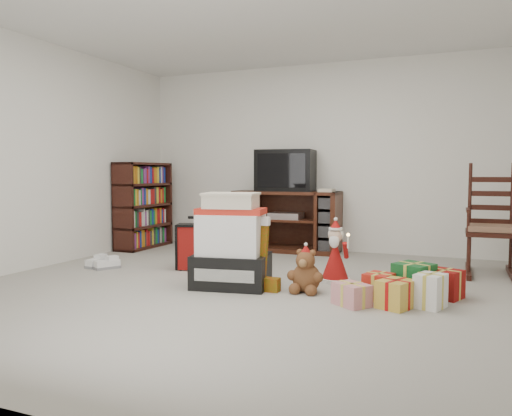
{
  "coord_description": "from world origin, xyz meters",
  "views": [
    {
      "loc": [
        1.8,
        -4.06,
        1.05
      ],
      "look_at": [
        -0.13,
        0.6,
        0.69
      ],
      "focal_mm": 35.0,
      "sensor_mm": 36.0,
      "label": 1
    }
  ],
  "objects": [
    {
      "name": "crt_television",
      "position": [
        -0.37,
        2.24,
        1.08
      ],
      "size": [
        0.79,
        0.61,
        0.55
      ],
      "rotation": [
        0.0,
        0.0,
        0.1
      ],
      "color": "black",
      "rests_on": "tv_stand"
    },
    {
      "name": "red_suitcase",
      "position": [
        -0.85,
        0.64,
        0.25
      ],
      "size": [
        0.42,
        0.31,
        0.58
      ],
      "rotation": [
        0.0,
        0.0,
        0.32
      ],
      "color": "maroon",
      "rests_on": "floor"
    },
    {
      "name": "room",
      "position": [
        0.0,
        0.0,
        1.25
      ],
      "size": [
        5.01,
        5.01,
        2.51
      ],
      "color": "#A9A59B",
      "rests_on": "ground"
    },
    {
      "name": "teddy_bear",
      "position": [
        0.56,
        0.1,
        0.17
      ],
      "size": [
        0.25,
        0.22,
        0.37
      ],
      "color": "brown",
      "rests_on": "floor"
    },
    {
      "name": "rocking_chair",
      "position": [
        2.09,
        1.58,
        0.41
      ],
      "size": [
        0.49,
        0.8,
        1.2
      ],
      "rotation": [
        0.0,
        0.0,
        0.01
      ],
      "color": "#37150F",
      "rests_on": "floor"
    },
    {
      "name": "bookshelf",
      "position": [
        -2.31,
        1.76,
        0.57
      ],
      "size": [
        0.32,
        0.97,
        1.19
      ],
      "color": "#37150F",
      "rests_on": "floor"
    },
    {
      "name": "gift_pile",
      "position": [
        -0.14,
        0.04,
        0.37
      ],
      "size": [
        0.75,
        0.6,
        0.85
      ],
      "rotation": [
        0.0,
        0.0,
        0.17
      ],
      "color": "black",
      "rests_on": "floor"
    },
    {
      "name": "santa_figurine",
      "position": [
        0.7,
        0.6,
        0.23
      ],
      "size": [
        0.3,
        0.28,
        0.61
      ],
      "color": "#9C1210",
      "rests_on": "floor"
    },
    {
      "name": "gift_cluster",
      "position": [
        1.38,
        0.06,
        0.12
      ],
      "size": [
        0.71,
        1.0,
        0.24
      ],
      "color": "red",
      "rests_on": "floor"
    },
    {
      "name": "stocking",
      "position": [
        0.09,
        0.05,
        0.33
      ],
      "size": [
        0.31,
        0.13,
        0.66
      ],
      "primitive_type": null,
      "rotation": [
        0.0,
        0.0,
        0.01
      ],
      "color": "#0F6C0C",
      "rests_on": "floor"
    },
    {
      "name": "tv_stand",
      "position": [
        -0.35,
        2.22,
        0.4
      ],
      "size": [
        1.42,
        0.54,
        0.8
      ],
      "rotation": [
        0.0,
        0.0,
        0.03
      ],
      "color": "#472214",
      "rests_on": "floor"
    },
    {
      "name": "sneaker_pair",
      "position": [
        -1.84,
        0.31,
        0.05
      ],
      "size": [
        0.36,
        0.29,
        0.1
      ],
      "rotation": [
        0.0,
        0.0,
        -0.23
      ],
      "color": "white",
      "rests_on": "floor"
    },
    {
      "name": "mrs_claus_figurine",
      "position": [
        -0.36,
        0.92,
        0.25
      ],
      "size": [
        0.32,
        0.3,
        0.66
      ],
      "color": "#9C1210",
      "rests_on": "floor"
    }
  ]
}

